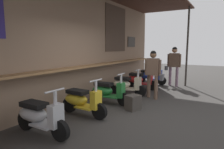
# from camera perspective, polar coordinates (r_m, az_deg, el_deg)

# --- Properties ---
(ground_plane) EXTENTS (32.15, 32.15, 0.00)m
(ground_plane) POSITION_cam_1_polar(r_m,az_deg,el_deg) (5.13, 4.96, -11.87)
(ground_plane) COLOR #383533
(market_stall_facade) EXTENTS (11.48, 2.71, 3.55)m
(market_stall_facade) POSITION_cam_1_polar(r_m,az_deg,el_deg) (5.86, -11.30, 10.44)
(market_stall_facade) COLOR #7F6651
(market_stall_facade) RESTS_ON ground_plane
(scooter_silver) EXTENTS (0.46, 1.40, 0.97)m
(scooter_silver) POSITION_cam_1_polar(r_m,az_deg,el_deg) (4.24, -20.56, -11.11)
(scooter_silver) COLOR #B2B5BA
(scooter_silver) RESTS_ON ground_plane
(scooter_yellow) EXTENTS (0.46, 1.40, 0.97)m
(scooter_yellow) POSITION_cam_1_polar(r_m,az_deg,el_deg) (5.11, -9.00, -7.45)
(scooter_yellow) COLOR gold
(scooter_yellow) RESTS_ON ground_plane
(scooter_green) EXTENTS (0.46, 1.40, 0.97)m
(scooter_green) POSITION_cam_1_polar(r_m,az_deg,el_deg) (6.08, -1.48, -4.85)
(scooter_green) COLOR #237533
(scooter_green) RESTS_ON ground_plane
(scooter_cream) EXTENTS (0.46, 1.40, 0.97)m
(scooter_cream) POSITION_cam_1_polar(r_m,az_deg,el_deg) (7.15, 3.98, -2.90)
(scooter_cream) COLOR beige
(scooter_cream) RESTS_ON ground_plane
(scooter_red) EXTENTS (0.47, 1.40, 0.97)m
(scooter_red) POSITION_cam_1_polar(r_m,az_deg,el_deg) (8.23, 7.81, -1.51)
(scooter_red) COLOR red
(scooter_red) RESTS_ON ground_plane
(scooter_blue) EXTENTS (0.47, 1.40, 0.97)m
(scooter_blue) POSITION_cam_1_polar(r_m,az_deg,el_deg) (9.41, 10.89, -0.39)
(scooter_blue) COLOR #233D9E
(scooter_blue) RESTS_ON ground_plane
(shopper_with_handbag) EXTENTS (0.32, 0.65, 1.62)m
(shopper_with_handbag) POSITION_cam_1_polar(r_m,az_deg,el_deg) (6.74, 11.91, 1.34)
(shopper_with_handbag) COLOR brown
(shopper_with_handbag) RESTS_ON ground_plane
(shopper_browsing) EXTENTS (0.30, 0.68, 1.75)m
(shopper_browsing) POSITION_cam_1_polar(r_m,az_deg,el_deg) (9.13, 17.50, 3.47)
(shopper_browsing) COLOR gray
(shopper_browsing) RESTS_ON ground_plane
(merchandise_crate) EXTENTS (0.47, 0.41, 0.42)m
(merchandise_crate) POSITION_cam_1_polar(r_m,az_deg,el_deg) (5.53, 6.13, -8.10)
(merchandise_crate) COLOR #3D3833
(merchandise_crate) RESTS_ON ground_plane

